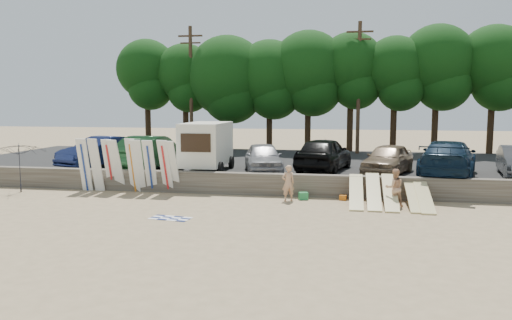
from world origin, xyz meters
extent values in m
plane|color=tan|center=(0.00, 0.00, 0.00)|extent=(120.00, 120.00, 0.00)
cube|color=#6B6356|center=(0.00, 3.00, 0.50)|extent=(44.00, 0.50, 1.00)
cube|color=#282828|center=(0.00, 10.50, 0.35)|extent=(44.00, 14.50, 0.70)
cylinder|color=#382616|center=(-14.05, 17.60, 2.76)|extent=(0.44, 0.44, 4.11)
sphere|color=#144012|center=(-14.05, 17.60, 6.77)|extent=(4.62, 4.62, 4.62)
cylinder|color=#382616|center=(-10.97, 17.60, 2.65)|extent=(0.44, 0.44, 3.90)
sphere|color=#144012|center=(-10.97, 17.60, 6.47)|extent=(4.44, 4.44, 4.44)
cylinder|color=#382616|center=(-7.62, 17.49, 2.55)|extent=(0.44, 0.44, 3.71)
sphere|color=#144012|center=(-7.62, 17.49, 6.18)|extent=(6.06, 6.06, 6.06)
cylinder|color=#382616|center=(-4.45, 17.60, 2.56)|extent=(0.44, 0.44, 3.72)
sphere|color=#144012|center=(-4.45, 17.60, 6.20)|extent=(5.26, 5.26, 5.26)
cylinder|color=#382616|center=(-1.58, 17.60, 2.72)|extent=(0.44, 0.44, 4.04)
sphere|color=#144012|center=(-1.58, 17.60, 6.66)|extent=(5.55, 5.55, 5.55)
cylinder|color=#382616|center=(1.47, 17.60, 2.80)|extent=(0.44, 0.44, 4.20)
sphere|color=#144012|center=(1.47, 17.60, 6.90)|extent=(4.68, 4.68, 4.68)
cylinder|color=#382616|center=(4.50, 17.26, 2.71)|extent=(0.44, 0.44, 4.02)
sphere|color=#144012|center=(4.50, 17.26, 6.64)|extent=(4.44, 4.44, 4.44)
cylinder|color=#382616|center=(7.36, 17.60, 2.84)|extent=(0.44, 0.44, 4.29)
sphere|color=#144012|center=(7.36, 17.60, 7.04)|extent=(5.20, 5.20, 5.20)
cylinder|color=#382616|center=(11.04, 17.59, 2.82)|extent=(0.44, 0.44, 4.24)
sphere|color=#144012|center=(11.04, 17.59, 6.97)|extent=(5.06, 5.06, 5.06)
cylinder|color=#473321|center=(-10.00, 16.00, 5.20)|extent=(0.26, 0.26, 9.00)
cube|color=#473321|center=(-10.00, 16.00, 9.00)|extent=(1.80, 0.12, 0.12)
cube|color=#473321|center=(-10.00, 16.00, 8.50)|extent=(1.50, 0.10, 0.10)
cylinder|color=#473321|center=(2.00, 16.00, 5.20)|extent=(0.26, 0.26, 9.00)
cube|color=#473321|center=(2.00, 16.00, 9.00)|extent=(1.80, 0.12, 0.12)
cube|color=#473321|center=(2.00, 16.00, 8.50)|extent=(1.50, 0.10, 0.10)
cube|color=silver|center=(-5.83, 5.41, 2.12)|extent=(2.03, 3.95, 2.16)
cube|color=black|center=(-5.79, 3.43, 2.32)|extent=(1.47, 0.07, 0.88)
cylinder|color=black|center=(-6.83, 4.11, 1.02)|extent=(0.21, 0.65, 0.65)
cylinder|color=black|center=(-4.78, 4.15, 1.02)|extent=(0.21, 0.65, 0.65)
cylinder|color=black|center=(-6.88, 6.66, 1.02)|extent=(0.21, 0.65, 0.65)
cylinder|color=black|center=(-4.82, 6.70, 1.02)|extent=(0.21, 0.65, 0.65)
imported|color=#141D47|center=(-12.15, 6.20, 1.52)|extent=(3.28, 5.29, 1.64)
imported|color=#13361A|center=(-9.04, 5.85, 1.58)|extent=(2.29, 5.50, 1.77)
imported|color=#939398|center=(-2.87, 5.46, 1.45)|extent=(2.78, 4.68, 1.49)
imported|color=black|center=(0.13, 6.54, 1.58)|extent=(3.09, 5.47, 1.76)
imported|color=#866F55|center=(3.29, 5.93, 1.45)|extent=(3.14, 4.75, 1.50)
imported|color=black|center=(6.06, 5.72, 1.56)|extent=(3.82, 6.36, 1.73)
cube|color=white|center=(-10.97, 2.35, 1.27)|extent=(0.53, 0.67, 2.55)
cube|color=white|center=(-10.40, 2.41, 1.27)|extent=(0.55, 0.67, 2.55)
cube|color=white|center=(-9.80, 2.62, 1.26)|extent=(0.54, 0.79, 2.52)
cube|color=white|center=(-9.42, 2.53, 1.25)|extent=(0.60, 0.87, 2.51)
cube|color=white|center=(-8.62, 2.57, 1.28)|extent=(0.57, 0.60, 2.57)
cube|color=white|center=(-8.31, 2.49, 1.26)|extent=(0.54, 0.78, 2.52)
cube|color=white|center=(-7.74, 2.51, 1.26)|extent=(0.55, 0.83, 2.51)
cube|color=white|center=(-6.99, 2.53, 1.26)|extent=(0.58, 0.79, 2.52)
cube|color=white|center=(-6.66, 2.56, 1.25)|extent=(0.57, 0.90, 2.49)
cube|color=#D8C888|center=(1.71, 1.58, 0.54)|extent=(0.56, 2.85, 1.08)
cube|color=#D8C888|center=(2.40, 1.57, 0.57)|extent=(0.56, 2.82, 1.14)
cube|color=#D8C888|center=(3.07, 1.53, 0.57)|extent=(0.56, 2.83, 1.13)
cube|color=#D8C888|center=(4.02, 1.57, 0.45)|extent=(0.56, 2.90, 0.90)
cube|color=#D8C888|center=(4.39, 1.46, 0.45)|extent=(0.56, 2.90, 0.90)
imported|color=tan|center=(-1.17, 1.81, 0.78)|extent=(0.67, 0.57, 1.56)
imported|color=tan|center=(3.22, 1.39, 0.78)|extent=(0.86, 0.73, 1.55)
cube|color=#268D48|center=(-0.55, 2.21, 0.16)|extent=(0.46, 0.41, 0.32)
cube|color=orange|center=(1.17, 2.40, 0.11)|extent=(0.33, 0.29, 0.22)
plane|color=white|center=(-5.03, -2.23, 0.01)|extent=(1.70, 1.70, 0.00)
imported|color=black|center=(-13.87, 1.57, 1.17)|extent=(2.73, 2.78, 2.34)
camera|label=1|loc=(1.28, -19.27, 4.22)|focal=35.00mm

